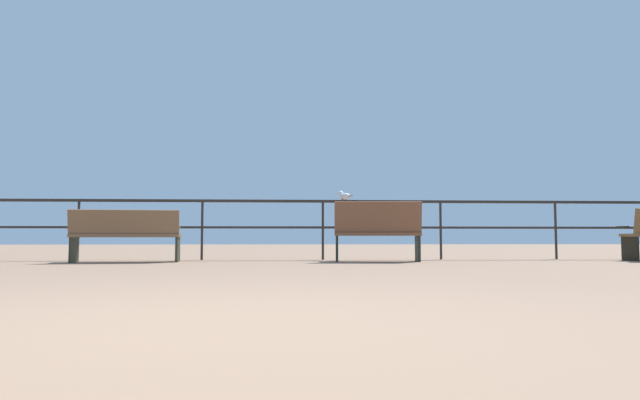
% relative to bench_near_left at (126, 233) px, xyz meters
% --- Properties ---
extents(ground_plane, '(60.00, 60.00, 0.00)m').
position_rel_bench_near_left_xyz_m(ground_plane, '(2.17, -6.59, -0.47)').
color(ground_plane, '#937158').
extents(pier_railing, '(19.52, 0.05, 1.08)m').
position_rel_bench_near_left_xyz_m(pier_railing, '(2.17, 0.86, 0.33)').
color(pier_railing, '#29231F').
rests_on(pier_railing, ground_plane).
extents(bench_near_left, '(1.75, 0.82, 0.84)m').
position_rel_bench_near_left_xyz_m(bench_near_left, '(0.00, 0.00, 0.00)').
color(bench_near_left, brown).
rests_on(bench_near_left, ground_plane).
extents(bench_near_right, '(1.47, 0.70, 0.99)m').
position_rel_bench_near_left_xyz_m(bench_near_right, '(4.11, -0.00, 0.07)').
color(bench_near_right, brown).
rests_on(bench_near_right, ground_plane).
extents(seagull_on_rail, '(0.28, 0.31, 0.17)m').
position_rel_bench_near_left_xyz_m(seagull_on_rail, '(3.64, 0.87, 0.69)').
color(seagull_on_rail, silver).
rests_on(seagull_on_rail, pier_railing).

